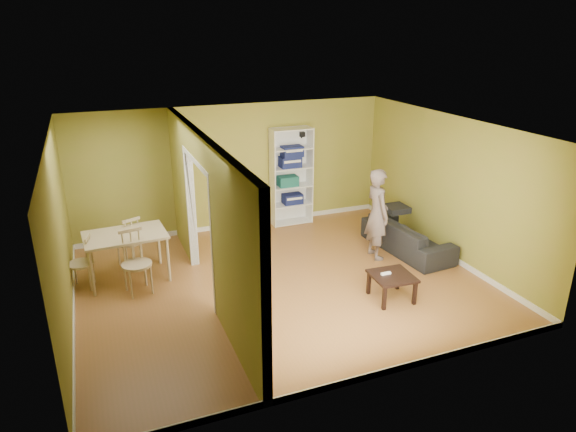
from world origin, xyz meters
The scene contains 16 objects.
room_shell centered at (0.00, 0.00, 1.30)m, with size 6.50×6.50×6.50m.
partition centered at (-1.20, 0.00, 1.30)m, with size 0.22×5.50×2.60m, color olive, non-canonical shape.
wall_speaker centered at (1.50, 2.69, 1.90)m, with size 0.10×0.10×0.10m, color black.
sofa centered at (2.70, 0.36, 0.38)m, with size 0.86×2.00×0.76m, color #2A2A2E.
person centered at (2.00, 0.35, 0.99)m, with size 0.56×0.72×1.98m, color slate.
bookshelf centered at (1.20, 2.61, 1.04)m, with size 0.88×0.38×2.08m.
paper_box_navy_a centered at (1.23, 2.56, 0.54)m, with size 0.41×0.27×0.21m, color #1D1D4E.
paper_box_teal centered at (1.12, 2.56, 0.95)m, with size 0.42×0.27×0.21m, color #236E6E.
paper_box_navy_b centered at (1.17, 2.56, 1.37)m, with size 0.44×0.28×0.22m, color navy.
paper_box_navy_c centered at (1.22, 2.56, 1.59)m, with size 0.44×0.28×0.22m, color navy.
coffee_table centered at (1.42, -1.13, 0.35)m, with size 0.63×0.63×0.42m.
game_controller centered at (1.34, -1.08, 0.43)m, with size 0.16×0.04×0.03m, color white.
dining_table centered at (-2.35, 1.09, 0.74)m, with size 1.31×0.87×0.82m.
chair_left centered at (-3.08, 1.04, 0.46)m, with size 0.42×0.42×0.92m, color #CAB57F, non-canonical shape.
chair_near centered at (-2.25, 0.54, 0.52)m, with size 0.48×0.48×1.05m, color tan, non-canonical shape.
chair_far centered at (-2.28, 1.63, 0.47)m, with size 0.43×0.43×0.94m, color #D8BC84, non-canonical shape.
Camera 1 is at (-2.70, -7.19, 4.05)m, focal length 32.00 mm.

